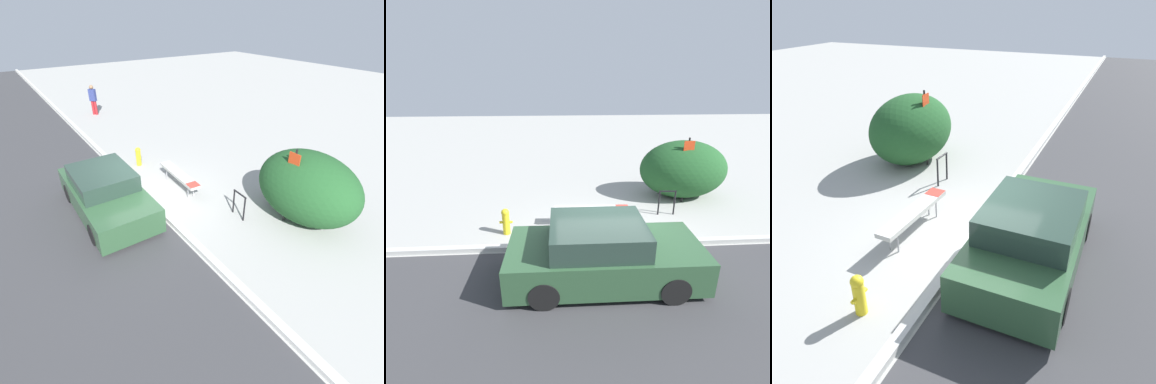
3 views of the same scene
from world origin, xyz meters
TOP-DOWN VIEW (x-y plane):
  - ground_plane at (0.00, 0.00)m, footprint 60.00×60.00m
  - curb at (0.00, 0.00)m, footprint 60.00×0.20m
  - bench at (-0.21, 1.29)m, footprint 2.22×0.48m
  - bike_rack at (2.27, 1.85)m, footprint 0.55×0.08m
  - sign_post at (3.20, 2.83)m, footprint 0.36×0.08m
  - fire_hydrant at (-2.66, 0.89)m, footprint 0.36×0.22m
  - shrub_hedge at (3.36, 3.43)m, footprint 3.14×2.25m
  - parked_car_near at (-0.25, -1.32)m, footprint 4.08×1.90m

SIDE VIEW (x-z plane):
  - ground_plane at x=0.00m, z-range 0.00..0.00m
  - curb at x=0.00m, z-range 0.00..0.13m
  - fire_hydrant at x=-2.66m, z-range 0.03..0.79m
  - bike_rack at x=2.27m, z-range 0.09..0.91m
  - bench at x=-0.21m, z-range 0.22..0.79m
  - parked_car_near at x=-0.25m, z-range -0.05..1.32m
  - shrub_hedge at x=3.36m, z-range 0.00..2.08m
  - sign_post at x=3.20m, z-range 0.23..2.53m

